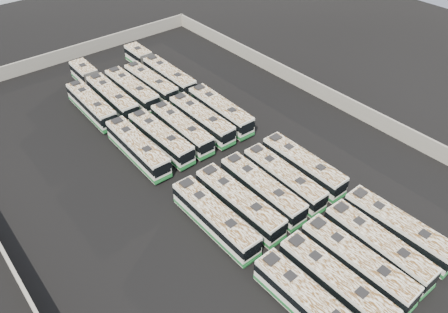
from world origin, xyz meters
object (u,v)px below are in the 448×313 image
at_px(bus_midfront_left, 239,203).
at_px(bus_midback_right, 202,120).
at_px(bus_front_center, 357,263).
at_px(bus_midfront_far_left, 215,218).
at_px(bus_front_right, 377,246).
at_px(bus_front_far_right, 398,229).
at_px(bus_midfront_center, 262,190).
at_px(bus_front_left, 335,283).
at_px(bus_midback_far_right, 220,111).
at_px(bus_midfront_far_right, 303,166).
at_px(bus_midback_far_left, 138,148).
at_px(bus_back_right, 151,83).
at_px(bus_midback_center, 182,129).
at_px(bus_front_far_left, 311,305).
at_px(bus_midfront_right, 284,178).
at_px(bus_midback_left, 161,138).
at_px(bus_back_left, 103,89).
at_px(bus_back_far_left, 91,105).
at_px(bus_back_center, 132,90).
at_px(bus_back_far_right, 159,69).

xyz_separation_m(bus_midfront_left, bus_midback_right, (6.22, 14.45, -0.03)).
bearing_deg(bus_front_center, bus_midfront_far_left, 116.09).
relative_size(bus_front_right, bus_front_far_right, 0.99).
distance_m(bus_front_center, bus_midfront_center, 12.18).
xyz_separation_m(bus_front_left, bus_midback_far_right, (9.32, 26.76, 0.04)).
height_order(bus_midfront_left, bus_midfront_far_right, bus_midfront_left).
relative_size(bus_midback_far_left, bus_back_right, 1.04).
bearing_deg(bus_midback_center, bus_front_far_left, -102.12).
xyz_separation_m(bus_front_left, bus_midback_right, (6.16, 26.71, 0.00)).
relative_size(bus_front_far_right, bus_midfront_center, 1.01).
bearing_deg(bus_midfront_right, bus_front_far_left, -126.37).
distance_m(bus_front_center, bus_midback_left, 26.80).
height_order(bus_front_far_left, bus_midfront_center, bus_front_far_left).
bearing_deg(bus_back_left, bus_front_far_left, -93.10).
distance_m(bus_midfront_far_right, bus_midback_right, 14.86).
distance_m(bus_front_right, bus_midback_right, 26.61).
bearing_deg(bus_midback_far_right, bus_front_far_left, -113.57).
height_order(bus_midfront_center, bus_midback_far_left, bus_midback_far_left).
relative_size(bus_front_far_right, bus_midfront_right, 1.03).
height_order(bus_midfront_right, bus_back_far_left, bus_back_far_left).
distance_m(bus_back_far_left, bus_back_center, 6.21).
bearing_deg(bus_front_left, bus_midback_far_left, 96.03).
bearing_deg(bus_back_center, bus_midfront_center, -90.22).
distance_m(bus_midfront_left, bus_back_far_right, 30.95).
xyz_separation_m(bus_front_center, bus_back_far_right, (6.33, 41.64, -0.02)).
relative_size(bus_midfront_center, bus_midback_left, 1.01).
xyz_separation_m(bus_midback_left, bus_midback_center, (3.06, -0.02, -0.01)).
height_order(bus_midfront_left, bus_midback_far_left, bus_midfront_left).
height_order(bus_front_far_right, bus_back_right, bus_front_far_right).
relative_size(bus_midfront_far_left, bus_back_center, 1.00).
distance_m(bus_midfront_right, bus_midback_far_right, 15.00).
relative_size(bus_midfront_far_right, bus_back_far_left, 0.99).
height_order(bus_front_far_right, bus_midback_far_left, bus_midback_far_left).
distance_m(bus_front_right, bus_midfront_right, 12.00).
height_order(bus_front_center, bus_midback_left, bus_front_center).
distance_m(bus_midfront_center, bus_midback_left, 14.78).
height_order(bus_midfront_left, bus_midfront_center, bus_midfront_left).
bearing_deg(bus_front_far_left, bus_midfront_center, 62.08).
xyz_separation_m(bus_midfront_far_left, bus_midback_far_left, (-0.01, 14.53, 0.00)).
height_order(bus_front_far_right, bus_midfront_far_left, bus_midfront_far_left).
height_order(bus_front_center, bus_front_far_right, bus_front_center).
height_order(bus_midback_center, bus_back_right, bus_back_right).
relative_size(bus_front_far_left, bus_midfront_far_left, 0.99).
bearing_deg(bus_midfront_far_left, bus_front_right, -52.18).
bearing_deg(bus_midback_left, bus_back_far_left, 102.91).
distance_m(bus_midfront_center, bus_midback_right, 14.74).
bearing_deg(bus_front_center, bus_midfront_center, 88.33).
distance_m(bus_front_far_right, bus_midfront_far_left, 17.47).
relative_size(bus_front_far_left, bus_midback_center, 1.02).
bearing_deg(bus_back_left, bus_midback_far_right, -56.87).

